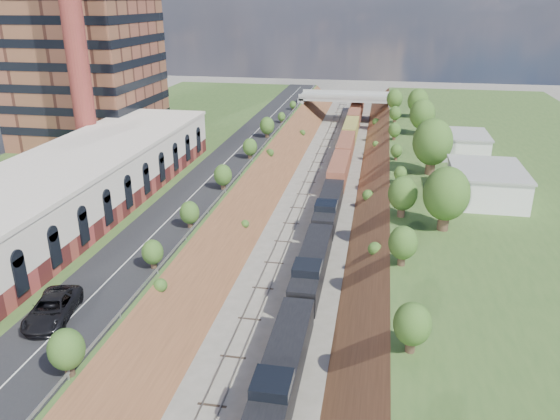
# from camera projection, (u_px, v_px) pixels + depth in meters

# --- Properties ---
(platform_left) EXTENTS (44.00, 180.00, 5.00)m
(platform_left) POSITION_uv_depth(u_px,v_px,m) (122.00, 175.00, 91.37)
(platform_left) COLOR #365422
(platform_left) RESTS_ON ground
(platform_right) EXTENTS (44.00, 180.00, 5.00)m
(platform_right) POSITION_uv_depth(u_px,v_px,m) (541.00, 200.00, 80.10)
(platform_right) COLOR #365422
(platform_right) RESTS_ON ground
(embankment_left) EXTENTS (10.00, 180.00, 10.00)m
(embankment_left) POSITION_uv_depth(u_px,v_px,m) (250.00, 198.00, 88.52)
(embankment_left) COLOR brown
(embankment_left) RESTS_ON ground
(embankment_right) EXTENTS (10.00, 180.00, 10.00)m
(embankment_right) POSITION_uv_depth(u_px,v_px,m) (387.00, 206.00, 84.76)
(embankment_right) COLOR brown
(embankment_right) RESTS_ON ground
(rail_left_track) EXTENTS (1.58, 180.00, 0.18)m
(rail_left_track) POSITION_uv_depth(u_px,v_px,m) (301.00, 200.00, 87.05)
(rail_left_track) COLOR gray
(rail_left_track) RESTS_ON ground
(rail_right_track) EXTENTS (1.58, 180.00, 0.18)m
(rail_right_track) POSITION_uv_depth(u_px,v_px,m) (333.00, 202.00, 86.16)
(rail_right_track) COLOR gray
(rail_right_track) RESTS_ON ground
(road) EXTENTS (8.00, 180.00, 0.10)m
(road) POSITION_uv_depth(u_px,v_px,m) (222.00, 166.00, 87.46)
(road) COLOR black
(road) RESTS_ON platform_left
(guardrail) EXTENTS (0.10, 171.00, 0.70)m
(guardrail) POSITION_uv_depth(u_px,v_px,m) (246.00, 165.00, 86.39)
(guardrail) COLOR #99999E
(guardrail) RESTS_ON platform_left
(commercial_building) EXTENTS (14.30, 62.30, 7.00)m
(commercial_building) POSITION_uv_depth(u_px,v_px,m) (75.00, 184.00, 68.18)
(commercial_building) COLOR maroon
(commercial_building) RESTS_ON platform_left
(smokestack) EXTENTS (3.20, 3.20, 40.00)m
(smokestack) POSITION_uv_depth(u_px,v_px,m) (74.00, 36.00, 80.07)
(smokestack) COLOR maroon
(smokestack) RESTS_ON platform_left
(overpass) EXTENTS (24.50, 8.30, 7.40)m
(overpass) POSITION_uv_depth(u_px,v_px,m) (346.00, 103.00, 141.67)
(overpass) COLOR gray
(overpass) RESTS_ON ground
(white_building_near) EXTENTS (9.00, 12.00, 4.00)m
(white_building_near) POSITION_uv_depth(u_px,v_px,m) (486.00, 184.00, 72.76)
(white_building_near) COLOR silver
(white_building_near) RESTS_ON platform_right
(white_building_far) EXTENTS (8.00, 10.00, 3.60)m
(white_building_far) POSITION_uv_depth(u_px,v_px,m) (462.00, 145.00, 93.08)
(white_building_far) COLOR silver
(white_building_far) RESTS_ON platform_right
(tree_right_large) EXTENTS (5.25, 5.25, 7.61)m
(tree_right_large) POSITION_uv_depth(u_px,v_px,m) (446.00, 194.00, 62.01)
(tree_right_large) COLOR #473323
(tree_right_large) RESTS_ON platform_right
(tree_left_crest) EXTENTS (2.45, 2.45, 3.55)m
(tree_left_crest) POSITION_uv_depth(u_px,v_px,m) (137.00, 272.00, 49.45)
(tree_left_crest) COLOR #473323
(tree_left_crest) RESTS_ON platform_left
(freight_train) EXTENTS (2.92, 133.70, 4.55)m
(freight_train) POSITION_uv_depth(u_px,v_px,m) (342.00, 161.00, 99.54)
(freight_train) COLOR black
(freight_train) RESTS_ON ground
(suv) EXTENTS (4.58, 7.51, 1.95)m
(suv) POSITION_uv_depth(u_px,v_px,m) (52.00, 308.00, 45.40)
(suv) COLOR black
(suv) RESTS_ON road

